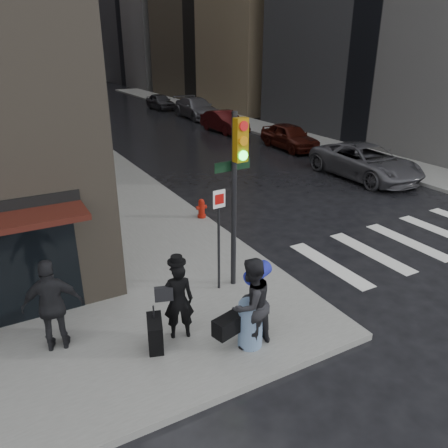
{
  "coord_description": "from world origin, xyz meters",
  "views": [
    {
      "loc": [
        -4.34,
        -7.07,
        5.74
      ],
      "look_at": [
        0.84,
        2.3,
        1.3
      ],
      "focal_mm": 35.0,
      "sensor_mm": 36.0,
      "label": 1
    }
  ],
  "objects_px": {
    "man_greycoat": "(53,306)",
    "parked_car_2": "(224,122)",
    "traffic_light": "(235,180)",
    "man_jeans": "(250,304)",
    "parked_car_1": "(290,136)",
    "parked_car_4": "(160,101)",
    "parked_car_0": "(365,162)",
    "fire_hydrant": "(201,209)",
    "parked_car_3": "(197,108)",
    "man_overcoat": "(174,306)"
  },
  "relations": [
    {
      "from": "fire_hydrant",
      "to": "parked_car_0",
      "type": "distance_m",
      "value": 8.98
    },
    {
      "from": "man_overcoat",
      "to": "parked_car_1",
      "type": "distance_m",
      "value": 18.69
    },
    {
      "from": "parked_car_1",
      "to": "man_overcoat",
      "type": "bearing_deg",
      "value": -131.67
    },
    {
      "from": "parked_car_0",
      "to": "parked_car_2",
      "type": "relative_size",
      "value": 1.26
    },
    {
      "from": "parked_car_4",
      "to": "parked_car_2",
      "type": "bearing_deg",
      "value": -92.96
    },
    {
      "from": "parked_car_2",
      "to": "parked_car_3",
      "type": "relative_size",
      "value": 0.78
    },
    {
      "from": "traffic_light",
      "to": "parked_car_2",
      "type": "distance_m",
      "value": 21.35
    },
    {
      "from": "traffic_light",
      "to": "fire_hydrant",
      "type": "xyz_separation_m",
      "value": [
        1.33,
        4.54,
        -2.44
      ]
    },
    {
      "from": "man_jeans",
      "to": "parked_car_3",
      "type": "distance_m",
      "value": 29.85
    },
    {
      "from": "parked_car_0",
      "to": "fire_hydrant",
      "type": "bearing_deg",
      "value": -172.11
    },
    {
      "from": "parked_car_1",
      "to": "parked_car_4",
      "type": "distance_m",
      "value": 19.49
    },
    {
      "from": "fire_hydrant",
      "to": "parked_car_2",
      "type": "xyz_separation_m",
      "value": [
        8.73,
        14.16,
        0.27
      ]
    },
    {
      "from": "man_jeans",
      "to": "man_greycoat",
      "type": "height_order",
      "value": "man_greycoat"
    },
    {
      "from": "fire_hydrant",
      "to": "traffic_light",
      "type": "bearing_deg",
      "value": -106.33
    },
    {
      "from": "man_overcoat",
      "to": "man_jeans",
      "type": "bearing_deg",
      "value": 161.47
    },
    {
      "from": "parked_car_1",
      "to": "parked_car_0",
      "type": "bearing_deg",
      "value": -93.01
    },
    {
      "from": "man_overcoat",
      "to": "fire_hydrant",
      "type": "relative_size",
      "value": 2.8
    },
    {
      "from": "man_greycoat",
      "to": "traffic_light",
      "type": "xyz_separation_m",
      "value": [
        4.24,
        0.39,
        1.78
      ]
    },
    {
      "from": "man_overcoat",
      "to": "parked_car_4",
      "type": "relative_size",
      "value": 0.46
    },
    {
      "from": "fire_hydrant",
      "to": "parked_car_1",
      "type": "xyz_separation_m",
      "value": [
        9.5,
        7.66,
        0.28
      ]
    },
    {
      "from": "traffic_light",
      "to": "parked_car_4",
      "type": "height_order",
      "value": "traffic_light"
    },
    {
      "from": "parked_car_1",
      "to": "parked_car_3",
      "type": "distance_m",
      "value": 12.99
    },
    {
      "from": "fire_hydrant",
      "to": "parked_car_0",
      "type": "relative_size",
      "value": 0.12
    },
    {
      "from": "parked_car_0",
      "to": "parked_car_3",
      "type": "distance_m",
      "value": 19.5
    },
    {
      "from": "traffic_light",
      "to": "parked_car_1",
      "type": "relative_size",
      "value": 0.99
    },
    {
      "from": "traffic_light",
      "to": "parked_car_3",
      "type": "bearing_deg",
      "value": 62.2
    },
    {
      "from": "man_greycoat",
      "to": "parked_car_2",
      "type": "distance_m",
      "value": 23.86
    },
    {
      "from": "parked_car_4",
      "to": "parked_car_0",
      "type": "bearing_deg",
      "value": -91.88
    },
    {
      "from": "man_jeans",
      "to": "parked_car_1",
      "type": "bearing_deg",
      "value": -144.45
    },
    {
      "from": "parked_car_1",
      "to": "parked_car_4",
      "type": "xyz_separation_m",
      "value": [
        -0.44,
        19.48,
        -0.04
      ]
    },
    {
      "from": "parked_car_3",
      "to": "fire_hydrant",
      "type": "bearing_deg",
      "value": -113.88
    },
    {
      "from": "man_jeans",
      "to": "parked_car_2",
      "type": "height_order",
      "value": "man_jeans"
    },
    {
      "from": "fire_hydrant",
      "to": "parked_car_4",
      "type": "height_order",
      "value": "parked_car_4"
    },
    {
      "from": "man_greycoat",
      "to": "parked_car_0",
      "type": "bearing_deg",
      "value": -143.56
    },
    {
      "from": "traffic_light",
      "to": "parked_car_1",
      "type": "xyz_separation_m",
      "value": [
        10.83,
        12.2,
        -2.16
      ]
    },
    {
      "from": "man_jeans",
      "to": "parked_car_1",
      "type": "xyz_separation_m",
      "value": [
        11.73,
        14.36,
        -0.38
      ]
    },
    {
      "from": "parked_car_1",
      "to": "parked_car_3",
      "type": "xyz_separation_m",
      "value": [
        0.22,
        12.99,
        0.08
      ]
    },
    {
      "from": "man_greycoat",
      "to": "parked_car_1",
      "type": "bearing_deg",
      "value": -126.52
    },
    {
      "from": "man_overcoat",
      "to": "parked_car_1",
      "type": "relative_size",
      "value": 0.44
    },
    {
      "from": "parked_car_3",
      "to": "traffic_light",
      "type": "bearing_deg",
      "value": -112.36
    },
    {
      "from": "man_overcoat",
      "to": "traffic_light",
      "type": "relative_size",
      "value": 0.44
    },
    {
      "from": "traffic_light",
      "to": "parked_car_4",
      "type": "relative_size",
      "value": 1.04
    },
    {
      "from": "parked_car_2",
      "to": "parked_car_0",
      "type": "bearing_deg",
      "value": -92.2
    },
    {
      "from": "man_overcoat",
      "to": "parked_car_0",
      "type": "relative_size",
      "value": 0.34
    },
    {
      "from": "man_jeans",
      "to": "parked_car_4",
      "type": "xyz_separation_m",
      "value": [
        11.29,
        33.84,
        -0.41
      ]
    },
    {
      "from": "man_jeans",
      "to": "fire_hydrant",
      "type": "xyz_separation_m",
      "value": [
        2.23,
        6.69,
        -0.66
      ]
    },
    {
      "from": "parked_car_0",
      "to": "parked_car_4",
      "type": "bearing_deg",
      "value": 90.07
    },
    {
      "from": "man_greycoat",
      "to": "traffic_light",
      "type": "height_order",
      "value": "traffic_light"
    },
    {
      "from": "parked_car_0",
      "to": "parked_car_4",
      "type": "relative_size",
      "value": 1.34
    },
    {
      "from": "man_jeans",
      "to": "traffic_light",
      "type": "height_order",
      "value": "traffic_light"
    }
  ]
}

